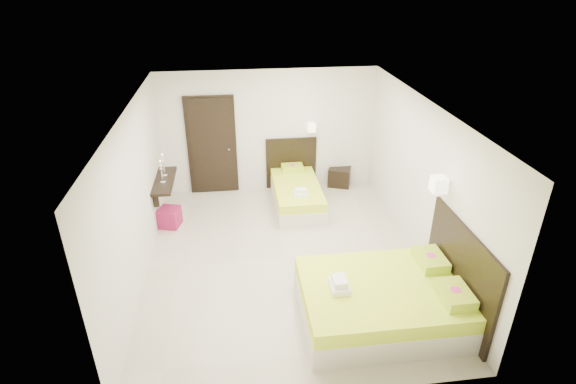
{
  "coord_description": "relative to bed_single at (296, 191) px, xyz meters",
  "views": [
    {
      "loc": [
        -0.73,
        -6.22,
        4.44
      ],
      "look_at": [
        0.1,
        0.3,
        1.1
      ],
      "focal_mm": 28.0,
      "sensor_mm": 36.0,
      "label": 1
    }
  ],
  "objects": [
    {
      "name": "bed_double",
      "position": [
        0.76,
        -3.51,
        0.05
      ],
      "size": [
        2.19,
        1.87,
        1.81
      ],
      "color": "beige",
      "rests_on": "ground"
    },
    {
      "name": "ottoman",
      "position": [
        -2.5,
        -0.58,
        -0.09
      ],
      "size": [
        0.45,
        0.45,
        0.36
      ],
      "primitive_type": "cube",
      "rotation": [
        0.0,
        0.0,
        -0.27
      ],
      "color": "maroon",
      "rests_on": "ground"
    },
    {
      "name": "console_shelf",
      "position": [
        -2.56,
        -0.31,
        0.54
      ],
      "size": [
        0.35,
        1.2,
        0.78
      ],
      "color": "black",
      "rests_on": "ground"
    },
    {
      "name": "nightstand",
      "position": [
        1.08,
        0.75,
        -0.07
      ],
      "size": [
        0.58,
        0.55,
        0.42
      ],
      "primitive_type": "cube",
      "rotation": [
        0.0,
        0.0,
        -0.35
      ],
      "color": "black",
      "rests_on": "ground"
    },
    {
      "name": "bed_single",
      "position": [
        0.0,
        0.0,
        0.0
      ],
      "size": [
        1.1,
        1.83,
        1.51
      ],
      "color": "beige",
      "rests_on": "ground"
    },
    {
      "name": "floor",
      "position": [
        -0.48,
        -1.91,
        -0.28
      ],
      "size": [
        5.5,
        5.5,
        0.0
      ],
      "primitive_type": "plane",
      "color": "#BDB29C",
      "rests_on": "ground"
    },
    {
      "name": "door",
      "position": [
        -1.68,
        0.78,
        0.77
      ],
      "size": [
        1.02,
        0.15,
        2.14
      ],
      "color": "black",
      "rests_on": "ground"
    }
  ]
}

